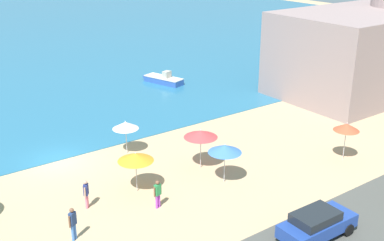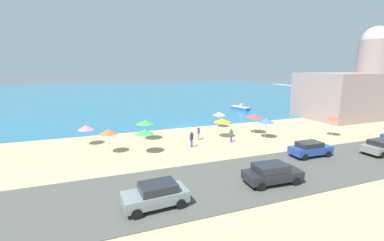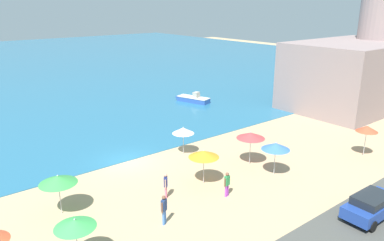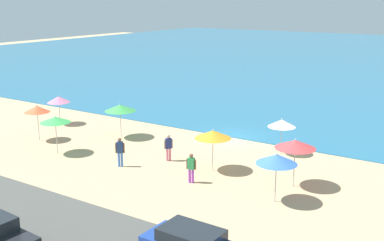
{
  "view_description": "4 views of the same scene",
  "coord_description": "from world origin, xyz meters",
  "px_view_note": "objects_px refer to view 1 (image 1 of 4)",
  "views": [
    {
      "loc": [
        -9.75,
        -28.7,
        14.04
      ],
      "look_at": [
        9.17,
        -2.64,
        1.66
      ],
      "focal_mm": 45.0,
      "sensor_mm": 36.0,
      "label": 1
    },
    {
      "loc": [
        -12.07,
        -34.23,
        8.55
      ],
      "look_at": [
        -0.47,
        -3.38,
        1.74
      ],
      "focal_mm": 24.0,
      "sensor_mm": 36.0,
      "label": 2
    },
    {
      "loc": [
        -12.88,
        -24.38,
        11.93
      ],
      "look_at": [
        6.75,
        0.27,
        1.99
      ],
      "focal_mm": 35.0,
      "sensor_mm": 36.0,
      "label": 3
    },
    {
      "loc": [
        15.77,
        -29.47,
        9.77
      ],
      "look_at": [
        -2.04,
        -2.16,
        1.46
      ],
      "focal_mm": 45.0,
      "sensor_mm": 36.0,
      "label": 4
    }
  ],
  "objects_px": {
    "beach_umbrella_8": "(201,134)",
    "beach_umbrella_6": "(225,149)",
    "beach_umbrella_1": "(347,127)",
    "skiff_nearshore": "(163,79)",
    "bather_2": "(73,222)",
    "bather_0": "(158,193)",
    "parked_car_2": "(317,224)",
    "harbor_fortress": "(372,39)",
    "beach_umbrella_2": "(136,157)",
    "beach_umbrella_0": "(126,125)",
    "bather_1": "(86,192)"
  },
  "relations": [
    {
      "from": "harbor_fortress",
      "to": "beach_umbrella_1",
      "type": "bearing_deg",
      "value": -149.2
    },
    {
      "from": "bather_0",
      "to": "skiff_nearshore",
      "type": "xyz_separation_m",
      "value": [
        13.23,
        19.95,
        -0.5
      ]
    },
    {
      "from": "beach_umbrella_6",
      "to": "parked_car_2",
      "type": "xyz_separation_m",
      "value": [
        -0.07,
        -7.21,
        -1.39
      ]
    },
    {
      "from": "beach_umbrella_8",
      "to": "bather_2",
      "type": "distance_m",
      "value": 10.27
    },
    {
      "from": "beach_umbrella_6",
      "to": "bather_0",
      "type": "bearing_deg",
      "value": -178.21
    },
    {
      "from": "beach_umbrella_1",
      "to": "skiff_nearshore",
      "type": "distance_m",
      "value": 22.12
    },
    {
      "from": "beach_umbrella_8",
      "to": "beach_umbrella_6",
      "type": "bearing_deg",
      "value": -90.17
    },
    {
      "from": "beach_umbrella_0",
      "to": "bather_0",
      "type": "relative_size",
      "value": 1.41
    },
    {
      "from": "harbor_fortress",
      "to": "bather_2",
      "type": "bearing_deg",
      "value": -168.12
    },
    {
      "from": "bather_2",
      "to": "skiff_nearshore",
      "type": "height_order",
      "value": "bather_2"
    },
    {
      "from": "beach_umbrella_2",
      "to": "skiff_nearshore",
      "type": "height_order",
      "value": "beach_umbrella_2"
    },
    {
      "from": "beach_umbrella_6",
      "to": "bather_2",
      "type": "xyz_separation_m",
      "value": [
        -9.81,
        -0.29,
        -1.21
      ]
    },
    {
      "from": "beach_umbrella_8",
      "to": "beach_umbrella_0",
      "type": "bearing_deg",
      "value": 119.88
    },
    {
      "from": "beach_umbrella_8",
      "to": "parked_car_2",
      "type": "bearing_deg",
      "value": -90.48
    },
    {
      "from": "beach_umbrella_0",
      "to": "beach_umbrella_1",
      "type": "bearing_deg",
      "value": -40.05
    },
    {
      "from": "bather_0",
      "to": "bather_2",
      "type": "xyz_separation_m",
      "value": [
        -4.96,
        -0.14,
        0.07
      ]
    },
    {
      "from": "beach_umbrella_0",
      "to": "beach_umbrella_1",
      "type": "height_order",
      "value": "beach_umbrella_1"
    },
    {
      "from": "parked_car_2",
      "to": "harbor_fortress",
      "type": "relative_size",
      "value": 0.25
    },
    {
      "from": "skiff_nearshore",
      "to": "bather_2",
      "type": "bearing_deg",
      "value": -132.15
    },
    {
      "from": "beach_umbrella_0",
      "to": "beach_umbrella_8",
      "type": "xyz_separation_m",
      "value": [
        2.76,
        -4.81,
        0.31
      ]
    },
    {
      "from": "beach_umbrella_6",
      "to": "beach_umbrella_8",
      "type": "height_order",
      "value": "beach_umbrella_8"
    },
    {
      "from": "harbor_fortress",
      "to": "bather_0",
      "type": "bearing_deg",
      "value": -166.38
    },
    {
      "from": "skiff_nearshore",
      "to": "harbor_fortress",
      "type": "distance_m",
      "value": 20.52
    },
    {
      "from": "parked_car_2",
      "to": "beach_umbrella_6",
      "type": "bearing_deg",
      "value": 89.42
    },
    {
      "from": "bather_1",
      "to": "parked_car_2",
      "type": "xyz_separation_m",
      "value": [
        7.95,
        -9.35,
        -0.11
      ]
    },
    {
      "from": "beach_umbrella_6",
      "to": "bather_1",
      "type": "xyz_separation_m",
      "value": [
        -8.02,
        2.14,
        -1.28
      ]
    },
    {
      "from": "beach_umbrella_2",
      "to": "bather_2",
      "type": "relative_size",
      "value": 1.39
    },
    {
      "from": "harbor_fortress",
      "to": "skiff_nearshore",
      "type": "bearing_deg",
      "value": 139.24
    },
    {
      "from": "beach_umbrella_2",
      "to": "harbor_fortress",
      "type": "height_order",
      "value": "harbor_fortress"
    },
    {
      "from": "beach_umbrella_1",
      "to": "beach_umbrella_6",
      "type": "distance_m",
      "value": 8.79
    },
    {
      "from": "beach_umbrella_1",
      "to": "harbor_fortress",
      "type": "distance_m",
      "value": 17.71
    },
    {
      "from": "beach_umbrella_2",
      "to": "beach_umbrella_6",
      "type": "distance_m",
      "value": 5.31
    },
    {
      "from": "beach_umbrella_1",
      "to": "skiff_nearshore",
      "type": "height_order",
      "value": "beach_umbrella_1"
    },
    {
      "from": "bather_0",
      "to": "beach_umbrella_6",
      "type": "bearing_deg",
      "value": 1.79
    },
    {
      "from": "beach_umbrella_8",
      "to": "bather_2",
      "type": "height_order",
      "value": "beach_umbrella_8"
    },
    {
      "from": "beach_umbrella_2",
      "to": "skiff_nearshore",
      "type": "distance_m",
      "value": 22.13
    },
    {
      "from": "beach_umbrella_1",
      "to": "harbor_fortress",
      "type": "bearing_deg",
      "value": 30.8
    },
    {
      "from": "beach_umbrella_6",
      "to": "harbor_fortress",
      "type": "distance_m",
      "value": 24.63
    },
    {
      "from": "bather_2",
      "to": "skiff_nearshore",
      "type": "bearing_deg",
      "value": 47.85
    },
    {
      "from": "beach_umbrella_0",
      "to": "skiff_nearshore",
      "type": "xyz_separation_m",
      "value": [
        11.13,
        12.58,
        -1.61
      ]
    },
    {
      "from": "beach_umbrella_6",
      "to": "beach_umbrella_0",
      "type": "bearing_deg",
      "value": 110.9
    },
    {
      "from": "bather_0",
      "to": "bather_2",
      "type": "distance_m",
      "value": 4.96
    },
    {
      "from": "beach_umbrella_0",
      "to": "beach_umbrella_6",
      "type": "distance_m",
      "value": 7.73
    },
    {
      "from": "beach_umbrella_1",
      "to": "beach_umbrella_2",
      "type": "xyz_separation_m",
      "value": [
        -13.35,
        4.39,
        -0.14
      ]
    },
    {
      "from": "beach_umbrella_0",
      "to": "beach_umbrella_6",
      "type": "height_order",
      "value": "beach_umbrella_6"
    },
    {
      "from": "beach_umbrella_2",
      "to": "beach_umbrella_0",
      "type": "bearing_deg",
      "value": 67.46
    },
    {
      "from": "beach_umbrella_0",
      "to": "bather_2",
      "type": "relative_size",
      "value": 1.32
    },
    {
      "from": "beach_umbrella_8",
      "to": "parked_car_2",
      "type": "xyz_separation_m",
      "value": [
        -0.08,
        -9.62,
        -1.52
      ]
    },
    {
      "from": "beach_umbrella_2",
      "to": "parked_car_2",
      "type": "bearing_deg",
      "value": -62.93
    },
    {
      "from": "bather_0",
      "to": "parked_car_2",
      "type": "height_order",
      "value": "bather_0"
    }
  ]
}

